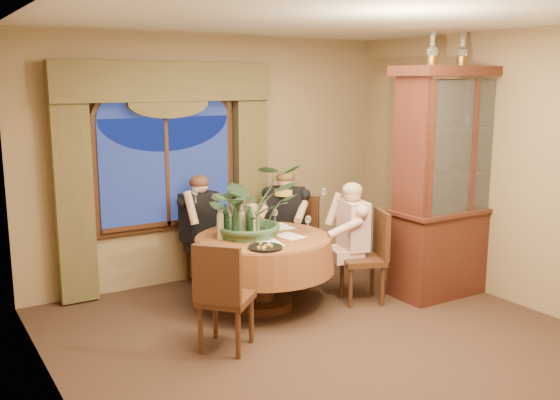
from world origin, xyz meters
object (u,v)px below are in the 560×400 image
person_scarf (286,225)px  oil_lamp_right (490,51)px  chair_back_right (296,240)px  wine_bottle_2 (226,220)px  chair_right (362,257)px  person_pink (353,240)px  dining_table (263,272)px  chair_front_left (226,296)px  wine_bottle_3 (220,223)px  china_cabinet (455,182)px  chair_back (207,242)px  wine_bottle_1 (250,223)px  olive_bowl (269,234)px  oil_lamp_left (432,48)px  oil_lamp_center (462,50)px  stoneware_vase (252,220)px  centerpiece_plant (250,173)px  person_back (199,231)px  wine_bottle_0 (235,225)px  wine_bottle_4 (242,221)px

person_scarf → oil_lamp_right: bearing=-171.9°
chair_back_right → wine_bottle_2: (-1.09, -0.39, 0.44)m
chair_right → person_pink: (-0.00, 0.16, 0.15)m
dining_table → chair_front_left: chair_front_left is taller
chair_right → person_pink: person_pink is taller
wine_bottle_3 → china_cabinet: bearing=-16.9°
chair_back → wine_bottle_1: 1.16m
chair_back → olive_bowl: (0.19, -1.07, 0.30)m
china_cabinet → wine_bottle_3: (-2.44, 0.74, -0.30)m
china_cabinet → olive_bowl: china_cabinet is taller
oil_lamp_left → wine_bottle_3: size_ratio=1.03×
oil_lamp_center → stoneware_vase: oil_lamp_center is taller
centerpiece_plant → wine_bottle_1: bearing=-122.2°
person_pink → person_back: person_back is taller
oil_lamp_center → person_scarf: oil_lamp_center is taller
chair_back_right → wine_bottle_0: bearing=82.7°
chair_right → chair_back_right: bearing=34.1°
dining_table → centerpiece_plant: centerpiece_plant is taller
oil_lamp_center → wine_bottle_4: bearing=162.6°
oil_lamp_right → chair_back_right: bearing=144.3°
china_cabinet → person_scarf: 1.96m
chair_front_left → person_scarf: person_scarf is taller
stoneware_vase → wine_bottle_0: wine_bottle_0 is taller
person_back → wine_bottle_1: bearing=79.8°
oil_lamp_right → wine_bottle_4: (-2.65, 0.70, -1.69)m
olive_bowl → wine_bottle_3: bearing=163.2°
dining_table → wine_bottle_2: wine_bottle_2 is taller
oil_lamp_left → person_scarf: bearing=123.9°
chair_front_left → stoneware_vase: size_ratio=3.10×
centerpiece_plant → wine_bottle_1: (-0.10, -0.16, -0.46)m
oil_lamp_center → chair_back_right: 2.75m
china_cabinet → chair_back_right: size_ratio=2.54×
person_scarf → wine_bottle_3: person_scarf is taller
wine_bottle_1 → wine_bottle_4: size_ratio=1.00×
chair_back → wine_bottle_4: wine_bottle_4 is taller
centerpiece_plant → wine_bottle_0: bearing=-147.2°
oil_lamp_right → wine_bottle_4: bearing=165.2°
oil_lamp_right → chair_back: oil_lamp_right is taller
wine_bottle_2 → china_cabinet: bearing=-19.3°
chair_front_left → wine_bottle_0: wine_bottle_0 is taller
china_cabinet → wine_bottle_0: size_ratio=7.38×
chair_front_left → stoneware_vase: 1.16m
dining_table → wine_bottle_2: 0.66m
chair_front_left → wine_bottle_2: 1.09m
chair_back_right → person_pink: (0.20, -0.80, 0.15)m
oil_lamp_right → wine_bottle_1: size_ratio=1.03×
person_scarf → olive_bowl: 0.99m
wine_bottle_3 → wine_bottle_2: bearing=38.1°
person_pink → olive_bowl: size_ratio=7.53×
chair_back → person_back: (-0.13, -0.08, 0.16)m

